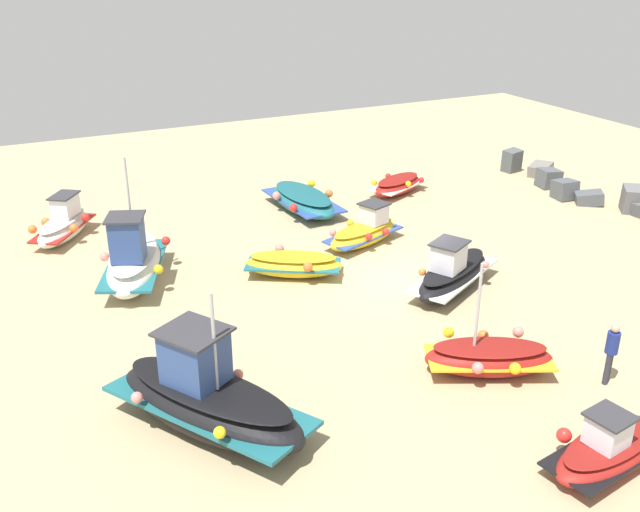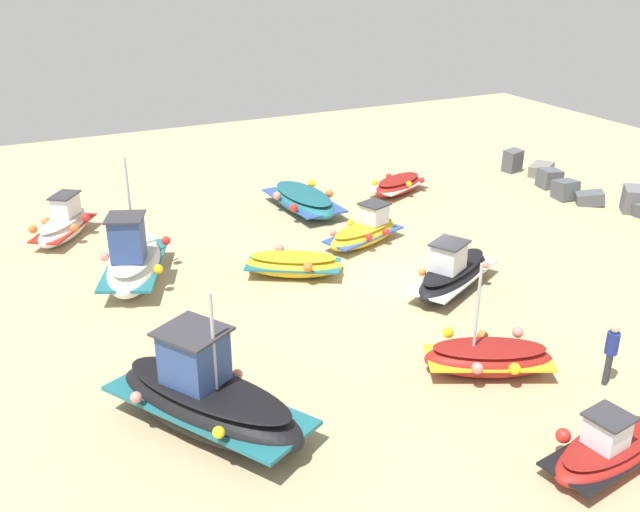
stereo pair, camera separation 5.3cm
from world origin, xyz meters
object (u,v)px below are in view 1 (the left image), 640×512
Objects in this scene: fishing_boat_9 at (398,185)px; person_walking at (611,350)px; fishing_boat_3 at (365,231)px; fishing_boat_7 at (609,449)px; fishing_boat_8 at (293,264)px; fishing_boat_6 at (489,357)px; fishing_boat_2 at (134,261)px; fishing_boat_4 at (63,225)px; fishing_boat_1 at (453,273)px; fishing_boat_5 at (303,200)px; fishing_boat_0 at (208,399)px.

person_walking reaches higher than fishing_boat_9.
fishing_boat_3 reaches higher than fishing_boat_7.
fishing_boat_8 is 2.09× the size of person_walking.
fishing_boat_8 is (-7.68, -2.08, -0.04)m from fishing_boat_6.
fishing_boat_2 is 1.39× the size of fishing_boat_4.
fishing_boat_3 is at bearing 22.68° from fishing_boat_9.
fishing_boat_2 reaches higher than fishing_boat_4.
fishing_boat_1 reaches higher than person_walking.
fishing_boat_5 is 4.79m from fishing_boat_9.
fishing_boat_5 is 2.64× the size of person_walking.
fishing_boat_6 is at bearing 58.18° from fishing_boat_2.
fishing_boat_5 is (1.20, 9.42, -0.10)m from fishing_boat_4.
fishing_boat_1 reaches higher than fishing_boat_9.
fishing_boat_1 is 1.21× the size of fishing_boat_8.
fishing_boat_2 reaches higher than fishing_boat_3.
fishing_boat_1 is 1.18× the size of fishing_boat_6.
fishing_boat_8 is 10.43m from person_walking.
fishing_boat_7 is at bearing -120.42° from fishing_boat_4.
fishing_boat_3 is at bearing -127.94° from fishing_boat_8.
fishing_boat_0 is at bearing -161.54° from fishing_boat_6.
fishing_boat_9 is 15.63m from person_walking.
fishing_boat_0 is 1.60× the size of fishing_boat_7.
fishing_boat_0 is 1.52× the size of fishing_boat_6.
fishing_boat_2 is at bearing -128.09° from fishing_boat_4.
fishing_boat_1 is at bearing 82.43° from fishing_boat_2.
fishing_boat_4 is 1.00× the size of fishing_boat_7.
fishing_boat_9 is at bearing 27.47° from fishing_boat_3.
fishing_boat_7 is at bearing -155.42° from fishing_boat_0.
fishing_boat_7 reaches higher than fishing_boat_9.
fishing_boat_8 is at bearing 91.31° from fishing_boat_2.
fishing_boat_8 is at bearing -66.19° from fishing_boat_1.
fishing_boat_2 is 13.32m from fishing_boat_9.
fishing_boat_9 is (-13.56, 5.71, -0.07)m from fishing_boat_6.
fishing_boat_9 is (-4.03, 12.69, -0.37)m from fishing_boat_2.
fishing_boat_1 is 10.39m from fishing_boat_2.
fishing_boat_1 is 8.71m from fishing_boat_7.
fishing_boat_7 is 0.96× the size of fishing_boat_8.
fishing_boat_7 is (13.10, -1.48, -0.05)m from fishing_boat_3.
fishing_boat_6 is (9.05, -1.45, -0.03)m from fishing_boat_3.
fishing_boat_2 is at bearing 152.15° from fishing_boat_6.
fishing_boat_1 reaches higher than fishing_boat_4.
fishing_boat_0 is 11.89m from fishing_boat_3.
fishing_boat_7 is at bearing -64.46° from fishing_boat_6.
fishing_boat_3 is 1.09× the size of fishing_boat_9.
fishing_boat_8 is (-6.73, 5.16, -0.38)m from fishing_boat_0.
fishing_boat_4 reaches higher than fishing_boat_5.
fishing_boat_5 is at bearing -22.74° from person_walking.
fishing_boat_7 is at bearing 105.38° from person_walking.
fishing_boat_0 is at bearing -7.44° from fishing_boat_1.
fishing_boat_1 is 1.25× the size of fishing_boat_7.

